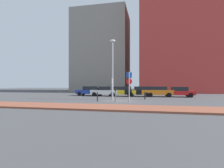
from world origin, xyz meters
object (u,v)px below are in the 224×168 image
(parked_car_blue, at_px, (91,91))
(parked_car_white, at_px, (105,91))
(parked_car_black, at_px, (140,91))
(parking_meter, at_px, (115,93))
(parked_car_red, at_px, (179,92))
(street_lamp, at_px, (112,64))
(traffic_bollard_near, at_px, (145,96))
(parked_car_orange, at_px, (157,91))
(parked_car_yellow, at_px, (122,91))
(parking_sign_post, at_px, (129,83))
(traffic_bollard_mid, at_px, (97,97))

(parked_car_blue, xyz_separation_m, parked_car_white, (2.52, -0.67, -0.04))
(parked_car_black, relative_size, parking_meter, 3.16)
(parked_car_red, height_order, parking_meter, parked_car_red)
(street_lamp, xyz_separation_m, traffic_bollard_near, (3.77, 1.21, -3.75))
(street_lamp, distance_m, traffic_bollard_near, 5.45)
(parked_car_orange, height_order, street_lamp, street_lamp)
(parked_car_yellow, xyz_separation_m, traffic_bollard_near, (3.50, -4.87, -0.35))
(parked_car_red, distance_m, parking_meter, 11.43)
(traffic_bollard_near, bearing_deg, parked_car_yellow, 125.68)
(parking_sign_post, height_order, traffic_bollard_near, parking_sign_post)
(parked_car_orange, bearing_deg, parking_meter, -120.15)
(parking_sign_post, bearing_deg, parked_car_yellow, 102.72)
(parked_car_orange, xyz_separation_m, parking_meter, (-4.77, -8.21, 0.13))
(parking_sign_post, distance_m, traffic_bollard_near, 4.50)
(parking_sign_post, distance_m, street_lamp, 4.23)
(parked_car_white, bearing_deg, parked_car_yellow, 4.60)
(parked_car_orange, bearing_deg, traffic_bollard_near, -109.36)
(parked_car_white, xyz_separation_m, traffic_bollard_mid, (1.17, -7.84, -0.26))
(parked_car_red, distance_m, traffic_bollard_mid, 12.83)
(parked_car_black, relative_size, traffic_bollard_near, 5.12)
(street_lamp, bearing_deg, traffic_bollard_near, 17.83)
(parked_car_black, distance_m, parking_meter, 8.44)
(traffic_bollard_mid, bearing_deg, parked_car_blue, 113.45)
(parked_car_red, bearing_deg, parking_sign_post, -124.46)
(parked_car_blue, relative_size, parking_meter, 3.11)
(parked_car_orange, bearing_deg, parking_sign_post, -109.95)
(parked_car_orange, bearing_deg, parked_car_red, 3.03)
(parked_car_white, height_order, parked_car_orange, parked_car_orange)
(parked_car_yellow, bearing_deg, parking_meter, -86.67)
(parked_car_blue, distance_m, parked_car_yellow, 5.24)
(parked_car_orange, distance_m, parking_meter, 9.50)
(parked_car_blue, xyz_separation_m, street_lamp, (4.95, -6.53, 3.40))
(parked_car_red, xyz_separation_m, parking_meter, (-7.77, -8.37, 0.16))
(parking_sign_post, bearing_deg, parking_meter, 154.38)
(parked_car_white, xyz_separation_m, traffic_bollard_near, (6.19, -4.65, -0.32))
(parked_car_yellow, relative_size, parked_car_orange, 0.98)
(parked_car_blue, relative_size, parked_car_white, 1.04)
(parking_sign_post, xyz_separation_m, traffic_bollard_near, (1.50, 3.98, -1.49))
(parked_car_blue, relative_size, parked_car_black, 0.98)
(parked_car_black, bearing_deg, parked_car_blue, 176.80)
(parked_car_blue, distance_m, parking_sign_post, 11.82)
(traffic_bollard_mid, bearing_deg, parking_meter, -1.75)
(parking_sign_post, bearing_deg, parked_car_black, 85.04)
(parking_meter, distance_m, street_lamp, 3.92)
(parked_car_orange, xyz_separation_m, parked_car_red, (3.00, 0.16, -0.03))
(parked_car_blue, height_order, parked_car_white, parked_car_blue)
(parked_car_black, distance_m, parked_car_red, 5.49)
(parked_car_white, height_order, traffic_bollard_mid, parked_car_white)
(parked_car_white, distance_m, parked_car_black, 5.46)
(parked_car_white, distance_m, parking_meter, 8.51)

